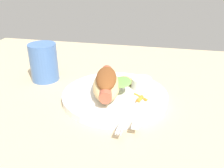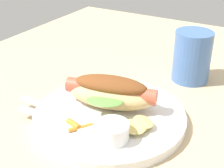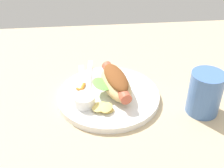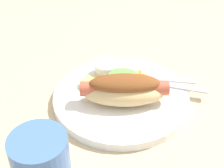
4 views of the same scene
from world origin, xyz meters
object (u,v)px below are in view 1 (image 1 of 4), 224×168
knife (138,109)px  chips_pile (126,80)px  hot_dog (107,83)px  sauce_ramekin (142,83)px  drinking_cup (44,62)px  plate (115,97)px  fork (129,110)px  carrot_garnish (140,98)px

knife → chips_pile: size_ratio=2.34×
hot_dog → sauce_ramekin: size_ratio=3.16×
hot_dog → drinking_cup: drinking_cup is taller
hot_dog → chips_pile: size_ratio=2.55×
knife → sauce_ramekin: bearing=-178.7°
hot_dog → sauce_ramekin: 9.23cm
plate → hot_dog: (-1.83, -0.39, 3.59)cm
sauce_ramekin → hot_dog: bearing=-148.2°
fork → carrot_garnish: size_ratio=3.94×
plate → drinking_cup: 23.19cm
plate → carrot_garnish: bearing=-15.7°
fork → knife: bearing=125.0°
sauce_ramekin → chips_pile: (-4.24, 2.26, -0.66)cm
knife → chips_pile: chips_pile is taller
plate → sauce_ramekin: bearing=36.7°
chips_pile → drinking_cup: drinking_cup is taller
knife → carrot_garnish: 4.16cm
hot_dog → drinking_cup: size_ratio=1.51×
chips_pile → carrot_garnish: 9.61cm
sauce_ramekin → carrot_garnish: (0.35, -6.17, -0.92)cm
plate → sauce_ramekin: 7.68cm
sauce_ramekin → fork: bearing=-97.0°
chips_pile → hot_dog: bearing=-116.4°
hot_dog → chips_pile: (3.51, 7.06, -2.11)cm
hot_dog → drinking_cup: (-19.76, 7.61, 0.83)cm
hot_dog → chips_pile: hot_dog is taller
hot_dog → knife: size_ratio=1.09×
hot_dog → fork: size_ratio=0.97×
plate → sauce_ramekin: (5.92, 4.41, 2.13)cm
hot_dog → carrot_garnish: (8.10, -1.37, -2.38)cm
plate → fork: (4.51, -7.03, 1.00)cm
hot_dog → sauce_ramekin: hot_dog is taller
fork → chips_pile: chips_pile is taller
plate → fork: size_ratio=1.56×
sauce_ramekin → drinking_cup: (-27.51, 2.81, 2.28)cm
carrot_garnish → sauce_ramekin: bearing=93.3°
drinking_cup → chips_pile: bearing=-1.4°
fork → knife: 2.20cm
fork → drinking_cup: size_ratio=1.55×
plate → fork: bearing=-57.4°
sauce_ramekin → carrot_garnish: sauce_ramekin is taller
carrot_garnish → chips_pile: bearing=118.6°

